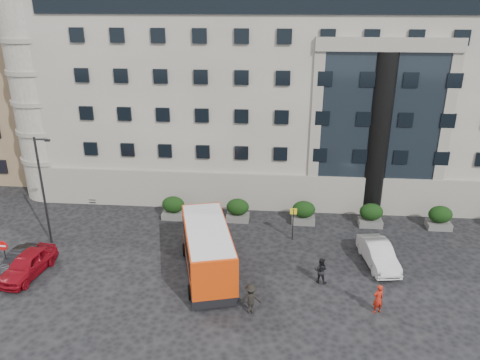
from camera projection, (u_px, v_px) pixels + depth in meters
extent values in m
plane|color=black|center=(208.00, 273.00, 30.34)|extent=(120.00, 120.00, 0.00)
cube|color=gray|center=(298.00, 78.00, 46.88)|extent=(44.00, 24.00, 18.00)
cylinder|color=black|center=(378.00, 137.00, 36.50)|extent=(1.80, 1.80, 13.00)
cube|color=olive|center=(0.00, 67.00, 47.08)|extent=(14.00, 14.00, 20.00)
cube|color=brown|center=(52.00, 40.00, 63.61)|extent=(13.00, 13.00, 22.00)
cube|color=#555552|center=(174.00, 215.00, 37.79)|extent=(1.80, 1.20, 0.50)
ellipsoid|color=black|center=(173.00, 205.00, 37.45)|extent=(1.80, 1.26, 1.34)
cube|color=#555552|center=(238.00, 217.00, 37.37)|extent=(1.80, 1.20, 0.50)
ellipsoid|color=black|center=(238.00, 207.00, 37.03)|extent=(1.80, 1.26, 1.34)
cube|color=#555552|center=(303.00, 220.00, 36.95)|extent=(1.80, 1.20, 0.50)
ellipsoid|color=black|center=(304.00, 209.00, 36.61)|extent=(1.80, 1.26, 1.34)
cube|color=#555552|center=(370.00, 222.00, 36.53)|extent=(1.80, 1.20, 0.50)
ellipsoid|color=black|center=(371.00, 212.00, 36.19)|extent=(1.80, 1.26, 1.34)
cube|color=#555552|center=(438.00, 225.00, 36.11)|extent=(1.80, 1.20, 0.50)
ellipsoid|color=black|center=(440.00, 214.00, 35.77)|extent=(1.80, 1.26, 1.34)
cylinder|color=#262628|center=(43.00, 192.00, 32.61)|extent=(0.16, 0.16, 8.00)
cylinder|color=#262628|center=(41.00, 139.00, 31.14)|extent=(0.90, 0.12, 0.12)
cube|color=black|center=(47.00, 140.00, 31.13)|extent=(0.35, 0.18, 0.14)
cylinder|color=#262628|center=(293.00, 224.00, 34.06)|extent=(0.08, 0.08, 2.50)
cube|color=yellow|center=(293.00, 211.00, 33.67)|extent=(0.50, 0.06, 0.45)
cylinder|color=#262628|center=(6.00, 257.00, 30.06)|extent=(0.08, 0.08, 2.20)
cylinder|color=red|center=(3.00, 246.00, 29.67)|extent=(0.64, 0.05, 0.64)
cube|color=white|center=(2.00, 246.00, 29.63)|extent=(0.45, 0.04, 0.10)
cube|color=red|center=(208.00, 248.00, 29.64)|extent=(4.60, 8.21, 2.67)
cube|color=black|center=(208.00, 267.00, 30.17)|extent=(4.65, 8.25, 0.55)
cube|color=black|center=(207.00, 244.00, 29.54)|extent=(4.22, 6.57, 1.17)
cube|color=silver|center=(207.00, 230.00, 29.16)|extent=(4.37, 7.80, 0.18)
cylinder|color=black|center=(191.00, 292.00, 27.68)|extent=(0.51, 0.94, 0.90)
cylinder|color=black|center=(235.00, 287.00, 28.11)|extent=(0.51, 0.94, 0.90)
cylinder|color=black|center=(185.00, 250.00, 32.23)|extent=(0.51, 0.94, 0.90)
cylinder|color=black|center=(223.00, 246.00, 32.67)|extent=(0.51, 0.94, 0.90)
cube|color=maroon|center=(58.00, 165.00, 45.09)|extent=(2.50, 3.74, 2.51)
cube|color=maroon|center=(44.00, 178.00, 42.83)|extent=(2.29, 1.72, 1.71)
cube|color=black|center=(40.00, 177.00, 42.06)|extent=(1.91, 0.22, 0.80)
cylinder|color=black|center=(35.00, 185.00, 43.34)|extent=(0.31, 0.86, 0.84)
cylinder|color=black|center=(57.00, 186.00, 43.05)|extent=(0.31, 0.86, 0.84)
cylinder|color=black|center=(53.00, 172.00, 46.39)|extent=(0.31, 0.86, 0.84)
cylinder|color=black|center=(74.00, 173.00, 46.10)|extent=(0.31, 0.86, 0.84)
imported|color=maroon|center=(28.00, 264.00, 29.91)|extent=(2.44, 4.76, 1.55)
imported|color=black|center=(19.00, 260.00, 30.68)|extent=(1.71, 3.85, 1.23)
imported|color=black|center=(102.00, 187.00, 42.10)|extent=(2.15, 4.65, 1.32)
imported|color=black|center=(86.00, 181.00, 43.66)|extent=(2.89, 4.93, 1.29)
imported|color=silver|center=(378.00, 254.00, 31.08)|extent=(2.34, 4.84, 1.53)
imported|color=#A41E10|center=(378.00, 299.00, 26.28)|extent=(0.79, 0.67, 1.83)
imported|color=black|center=(321.00, 270.00, 29.10)|extent=(0.97, 0.83, 1.72)
imported|color=black|center=(251.00, 299.00, 26.30)|extent=(1.22, 0.74, 1.84)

